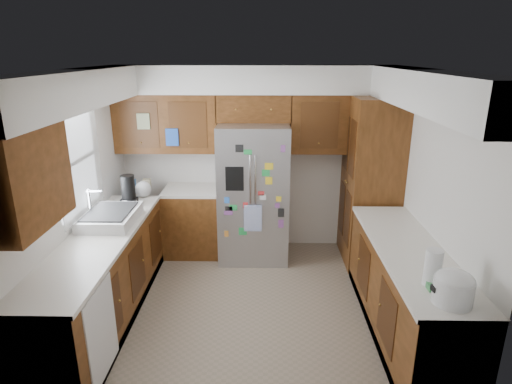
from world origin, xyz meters
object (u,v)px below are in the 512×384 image
fridge (254,193)px  pantry (371,182)px  paper_towel (433,267)px  rice_cooker (454,287)px

fridge → pantry: bearing=-2.1°
pantry → paper_towel: size_ratio=7.27×
pantry → rice_cooker: (-0.00, -2.53, -0.02)m
rice_cooker → pantry: bearing=90.0°
fridge → rice_cooker: 2.99m
fridge → rice_cooker: fridge is taller
pantry → paper_towel: 2.28m
pantry → fridge: bearing=177.9°
paper_towel → rice_cooker: bearing=-77.7°
pantry → rice_cooker: bearing=-90.0°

